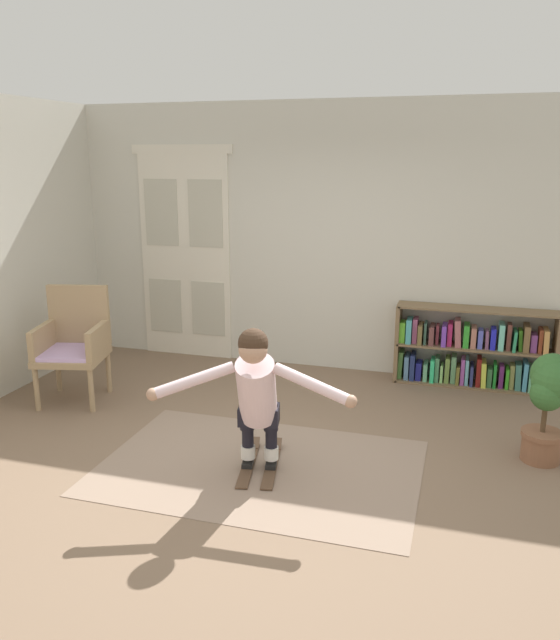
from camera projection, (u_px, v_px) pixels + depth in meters
name	position (u px, v px, depth m)	size (l,w,h in m)	color
ground_plane	(261.00, 471.00, 4.80)	(7.20, 7.20, 0.00)	#78604B
back_wall	(335.00, 239.00, 6.85)	(6.00, 0.10, 2.90)	beige
double_door	(185.00, 253.00, 7.34)	(1.22, 0.05, 2.45)	silver
rug	(260.00, 467.00, 4.86)	(2.43, 1.63, 0.01)	gray
bookshelf	(471.00, 352.00, 6.52)	(1.60, 0.30, 0.83)	brown
wicker_chair	(74.00, 341.00, 6.12)	(0.73, 0.73, 1.10)	tan
potted_plant	(550.00, 395.00, 4.86)	(0.39, 0.42, 0.85)	brown
skis_pair	(260.00, 463.00, 4.88)	(0.41, 0.78, 0.07)	brown
person_skier	(256.00, 389.00, 4.53)	(1.42, 0.77, 1.12)	white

